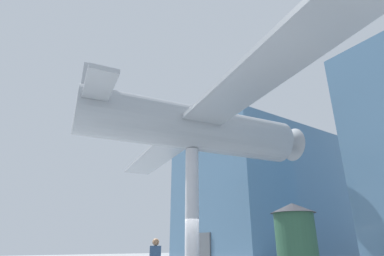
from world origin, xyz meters
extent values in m
cube|color=slate|center=(-8.33, 13.51, 5.48)|extent=(10.11, 13.76, 10.96)
cube|color=#51565B|center=(-8.33, 13.51, 11.26)|extent=(0.36, 13.08, 0.60)
cube|color=#51565B|center=(-8.33, 6.57, 1.15)|extent=(1.80, 0.12, 2.30)
cylinder|color=#B7B7BC|center=(0.00, 0.00, 2.79)|extent=(0.59, 0.59, 5.58)
cylinder|color=#93999E|center=(0.00, 0.00, 6.64)|extent=(3.81, 10.64, 2.12)
cube|color=#93999E|center=(0.00, 0.00, 6.64)|extent=(20.67, 5.28, 0.18)
cube|color=#93999E|center=(-0.76, -4.53, 6.80)|extent=(6.68, 2.08, 0.18)
cube|color=#93999E|center=(-0.76, -4.53, 7.84)|extent=(0.36, 1.11, 1.99)
cone|color=#93999E|center=(0.94, 5.60, 6.64)|extent=(1.93, 1.21, 1.80)
sphere|color=black|center=(1.04, 6.24, 6.64)|extent=(0.44, 0.44, 0.44)
cube|color=navy|center=(0.33, -1.84, 1.14)|extent=(0.40, 0.46, 0.63)
sphere|color=#936B4C|center=(0.33, -1.84, 1.59)|extent=(0.26, 0.26, 0.26)
cone|color=#2D2D33|center=(5.94, -0.95, 2.36)|extent=(1.11, 1.11, 0.24)
camera|label=1|loc=(10.95, -7.35, 1.52)|focal=28.00mm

